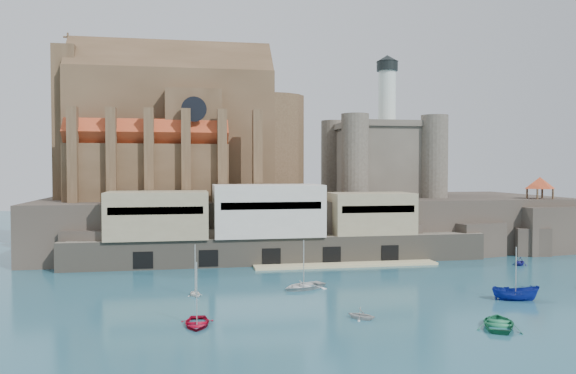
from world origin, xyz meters
The scene contains 14 objects.
ground centered at (0.00, 0.00, 0.00)m, with size 300.00×300.00×0.00m, color #1B4A5C.
promontory centered at (-0.19, 39.37, 4.92)m, with size 100.00×36.00×10.00m.
quay centered at (-10.19, 23.07, 6.07)m, with size 70.00×12.00×13.05m.
church centered at (-24.13, 41.85, 22.13)m, with size 47.00×25.93×30.51m.
castle_keep centered at (16.08, 41.08, 18.31)m, with size 21.20×21.20×29.30m.
rock_outcrop centered at (42.00, 25.84, 4.02)m, with size 14.50×10.50×8.70m.
pavilion centered at (42.00, 26.00, 12.73)m, with size 6.40×6.40×5.40m.
boat_0 centered at (-22.40, -12.47, 0.00)m, with size 3.71×1.07×5.19m, color maroon.
boat_1 centered at (-5.38, -13.18, 0.00)m, with size 2.56×1.56×2.97m, color beige.
boat_2 centered at (15.34, -8.45, 0.00)m, with size 2.06×2.12×5.48m, color navy.
boat_3 centered at (7.32, -18.25, 0.00)m, with size 4.50×1.30×6.30m, color #20744D.
boat_4 centered at (-22.35, 0.59, 0.00)m, with size 2.24×1.37×2.60m, color white.
boat_6 centered at (-8.29, 2.37, 0.00)m, with size 4.50×1.31×6.30m, color silver.
boat_7 centered at (30.00, 13.45, 0.00)m, with size 2.75×1.68×3.18m, color navy.
Camera 1 is at (-23.31, -69.07, 15.88)m, focal length 35.00 mm.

